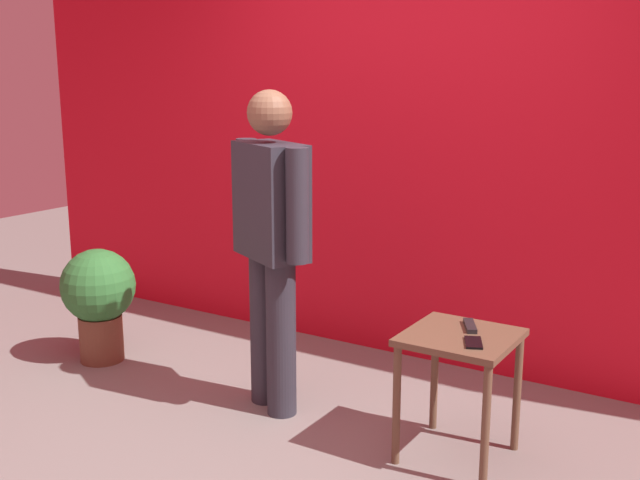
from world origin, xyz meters
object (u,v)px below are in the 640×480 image
(standing_person, at_px, (271,236))
(tv_remote, at_px, (470,326))
(side_table, at_px, (460,356))
(cell_phone, at_px, (473,343))
(potted_plant, at_px, (99,295))

(standing_person, distance_m, tv_remote, 1.07)
(side_table, xyz_separation_m, cell_phone, (0.09, -0.08, 0.11))
(cell_phone, xyz_separation_m, potted_plant, (-2.37, 0.06, -0.18))
(side_table, relative_size, cell_phone, 4.06)
(standing_person, distance_m, side_table, 1.10)
(tv_remote, distance_m, potted_plant, 2.29)
(standing_person, xyz_separation_m, side_table, (1.01, 0.01, -0.43))
(cell_phone, height_order, tv_remote, tv_remote)
(tv_remote, bearing_deg, potted_plant, 155.00)
(standing_person, bearing_deg, cell_phone, -3.89)
(standing_person, relative_size, cell_phone, 11.32)
(side_table, relative_size, potted_plant, 0.85)
(tv_remote, bearing_deg, standing_person, 158.08)
(standing_person, relative_size, side_table, 2.79)
(cell_phone, xyz_separation_m, tv_remote, (-0.09, 0.19, 0.01))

